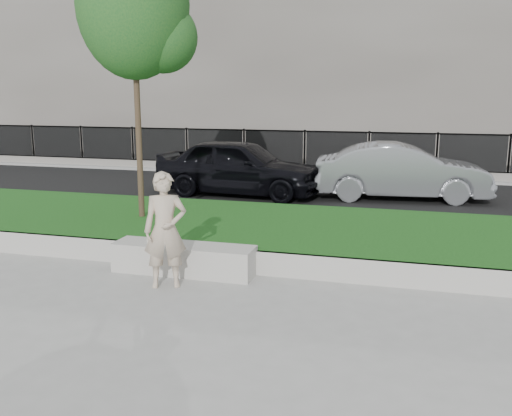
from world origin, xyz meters
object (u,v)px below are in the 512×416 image
(young_tree, at_px, (138,11))
(car_dark, at_px, (239,167))
(man, at_px, (165,230))
(book, at_px, (154,240))
(stone_bench, at_px, (184,259))
(car_silver, at_px, (402,171))

(young_tree, bearing_deg, car_dark, 83.37)
(man, bearing_deg, book, 103.61)
(man, xyz_separation_m, book, (-0.55, 0.73, -0.39))
(book, relative_size, young_tree, 0.04)
(stone_bench, height_order, man, man)
(man, xyz_separation_m, young_tree, (-1.73, 2.81, 3.57))
(man, relative_size, book, 7.42)
(stone_bench, height_order, book, book)
(stone_bench, bearing_deg, young_tree, 128.82)
(book, bearing_deg, man, -82.65)
(car_dark, relative_size, car_silver, 1.02)
(stone_bench, distance_m, book, 0.61)
(book, relative_size, car_silver, 0.05)
(man, xyz_separation_m, car_silver, (3.25, 8.13, -0.09))
(stone_bench, relative_size, young_tree, 0.42)
(man, height_order, car_silver, man)
(book, xyz_separation_m, car_silver, (3.80, 7.40, 0.30))
(man, height_order, book, man)
(book, distance_m, car_silver, 8.32)
(man, distance_m, car_silver, 8.76)
(man, relative_size, young_tree, 0.32)
(man, height_order, car_dark, man)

